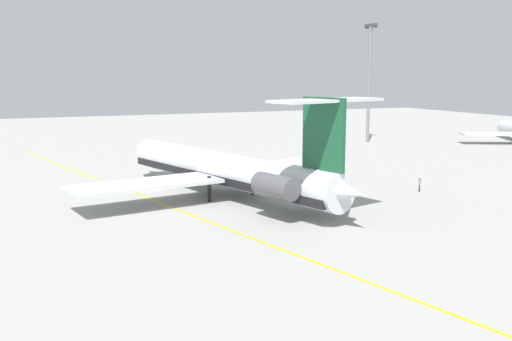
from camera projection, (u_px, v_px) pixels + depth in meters
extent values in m
plane|color=#9E9E99|center=(152.00, 212.00, 62.11)|extent=(292.01, 292.01, 0.00)
cylinder|color=silver|center=(225.00, 169.00, 69.46)|extent=(37.09, 13.85, 3.99)
cone|color=silver|center=(149.00, 153.00, 83.81)|extent=(5.03, 4.80, 3.83)
cone|color=silver|center=(341.00, 191.00, 55.06)|extent=(6.51, 4.82, 3.39)
cube|color=black|center=(225.00, 177.00, 69.61)|extent=(36.31, 13.71, 0.88)
cube|color=silver|center=(145.00, 184.00, 63.83)|extent=(8.90, 17.42, 0.40)
cube|color=silver|center=(285.00, 166.00, 76.60)|extent=(11.90, 17.75, 0.40)
cylinder|color=#515156|center=(275.00, 186.00, 57.55)|extent=(5.42, 3.56, 2.31)
cube|color=silver|center=(281.00, 185.00, 57.98)|extent=(3.22, 2.03, 0.48)
cylinder|color=#515156|center=(321.00, 179.00, 61.52)|extent=(5.42, 3.56, 2.31)
cube|color=silver|center=(317.00, 180.00, 61.09)|extent=(3.22, 2.03, 0.48)
cube|color=#195133|center=(323.00, 134.00, 56.12)|extent=(5.31, 1.83, 7.06)
cube|color=silver|center=(303.00, 101.00, 53.28)|extent=(5.16, 6.61, 0.28)
cube|color=silver|center=(350.00, 99.00, 57.25)|extent=(5.16, 6.61, 0.28)
cylinder|color=black|center=(176.00, 172.00, 78.53)|extent=(0.44, 0.44, 3.02)
cylinder|color=black|center=(209.00, 189.00, 66.83)|extent=(0.44, 0.44, 3.02)
cylinder|color=black|center=(253.00, 183.00, 70.79)|extent=(0.44, 0.44, 3.02)
cone|color=silver|center=(504.00, 127.00, 134.31)|extent=(3.64, 3.83, 3.00)
cube|color=silver|center=(491.00, 134.00, 121.68)|extent=(9.40, 12.85, 0.38)
cylinder|color=black|center=(309.00, 164.00, 92.03)|extent=(0.10, 0.10, 0.83)
cylinder|color=black|center=(308.00, 164.00, 91.96)|extent=(0.10, 0.10, 0.83)
cylinder|color=#191E4C|center=(309.00, 160.00, 91.87)|extent=(0.28, 0.28, 0.66)
sphere|color=#DBB28E|center=(309.00, 157.00, 91.79)|extent=(0.26, 0.26, 0.26)
cylinder|color=#191E4C|center=(310.00, 159.00, 91.96)|extent=(0.08, 0.08, 0.56)
cylinder|color=#191E4C|center=(308.00, 160.00, 91.77)|extent=(0.08, 0.08, 0.56)
cylinder|color=black|center=(420.00, 189.00, 72.63)|extent=(0.10, 0.10, 0.83)
cylinder|color=black|center=(419.00, 188.00, 72.77)|extent=(0.10, 0.10, 0.83)
cylinder|color=gray|center=(420.00, 183.00, 72.57)|extent=(0.28, 0.28, 0.65)
sphere|color=brown|center=(420.00, 179.00, 72.50)|extent=(0.26, 0.26, 0.26)
cylinder|color=gray|center=(420.00, 183.00, 72.39)|extent=(0.08, 0.08, 0.56)
cylinder|color=gray|center=(419.00, 182.00, 72.75)|extent=(0.08, 0.08, 0.56)
cone|color=#EA590F|center=(225.00, 163.00, 94.76)|extent=(0.40, 0.40, 0.55)
cube|color=gold|center=(158.00, 202.00, 66.76)|extent=(101.90, 24.23, 0.01)
cylinder|color=slate|center=(369.00, 86.00, 123.33)|extent=(0.70, 0.70, 24.04)
cube|color=#424244|center=(371.00, 25.00, 121.26)|extent=(4.00, 0.60, 0.60)
cube|color=#2D2D30|center=(367.00, 27.00, 122.68)|extent=(0.70, 0.50, 0.44)
cube|color=#2D2D30|center=(375.00, 26.00, 119.96)|extent=(0.70, 0.50, 0.44)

